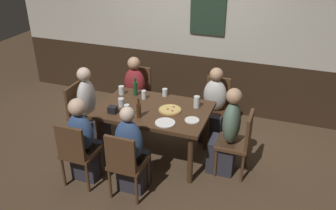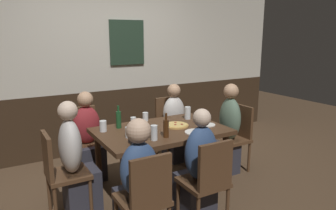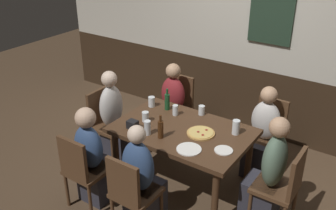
{
  "view_description": "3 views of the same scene",
  "coord_description": "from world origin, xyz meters",
  "px_view_note": "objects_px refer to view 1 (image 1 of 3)",
  "views": [
    {
      "loc": [
        1.58,
        -3.83,
        2.92
      ],
      "look_at": [
        0.23,
        -0.1,
        0.88
      ],
      "focal_mm": 37.97,
      "sensor_mm": 36.0,
      "label": 1
    },
    {
      "loc": [
        -1.69,
        -3.06,
        1.81
      ],
      "look_at": [
        0.12,
        0.04,
        1.0
      ],
      "focal_mm": 34.04,
      "sensor_mm": 36.0,
      "label": 2
    },
    {
      "loc": [
        1.88,
        -3.04,
        2.81
      ],
      "look_at": [
        -0.22,
        0.04,
        0.95
      ],
      "focal_mm": 40.91,
      "sensor_mm": 36.0,
      "label": 3
    }
  ],
  "objects_px": {
    "beer_bottle_green": "(135,88)",
    "plate_white_large": "(165,123)",
    "chair_left_near": "(77,151)",
    "person_left_near": "(84,145)",
    "person_left_far": "(134,97)",
    "chair_mid_near": "(125,162)",
    "pint_glass_amber": "(144,95)",
    "plate_white_small": "(192,120)",
    "chair_head_east": "(239,140)",
    "condiment_caddy": "(113,110)",
    "beer_glass_tall": "(121,103)",
    "beer_glass_half": "(121,91)",
    "chair_head_west": "(81,111)",
    "person_mid_near": "(132,155)",
    "chair_left_far": "(138,91)",
    "tumbler_water": "(197,103)",
    "person_head_east": "(227,137)",
    "person_right_far": "(213,110)",
    "dining_table": "(154,114)",
    "pint_glass_stout": "(165,93)",
    "person_head_west": "(91,113)",
    "beer_bottle_brown": "(139,110)",
    "highball_clear": "(127,111)",
    "pizza": "(170,110)",
    "chair_right_far": "(216,104)"
  },
  "relations": [
    {
      "from": "beer_bottle_green",
      "to": "plate_white_large",
      "type": "height_order",
      "value": "beer_bottle_green"
    },
    {
      "from": "chair_left_near",
      "to": "person_left_near",
      "type": "relative_size",
      "value": 0.78
    },
    {
      "from": "person_left_far",
      "to": "beer_bottle_green",
      "type": "xyz_separation_m",
      "value": [
        0.24,
        -0.44,
        0.38
      ]
    },
    {
      "from": "chair_mid_near",
      "to": "pint_glass_amber",
      "type": "height_order",
      "value": "chair_mid_near"
    },
    {
      "from": "plate_white_large",
      "to": "plate_white_small",
      "type": "bearing_deg",
      "value": 30.62
    },
    {
      "from": "chair_mid_near",
      "to": "person_left_near",
      "type": "distance_m",
      "value": 0.66
    },
    {
      "from": "chair_head_east",
      "to": "person_left_far",
      "type": "xyz_separation_m",
      "value": [
        -1.78,
        0.73,
        -0.03
      ]
    },
    {
      "from": "condiment_caddy",
      "to": "plate_white_large",
      "type": "bearing_deg",
      "value": -1.62
    },
    {
      "from": "person_left_far",
      "to": "beer_glass_tall",
      "type": "bearing_deg",
      "value": -75.92
    },
    {
      "from": "beer_glass_half",
      "to": "beer_bottle_green",
      "type": "height_order",
      "value": "beer_bottle_green"
    },
    {
      "from": "chair_head_west",
      "to": "person_left_far",
      "type": "relative_size",
      "value": 0.79
    },
    {
      "from": "beer_bottle_green",
      "to": "person_mid_near",
      "type": "bearing_deg",
      "value": -68.58
    },
    {
      "from": "chair_head_east",
      "to": "beer_bottle_green",
      "type": "bearing_deg",
      "value": 169.37
    },
    {
      "from": "person_left_near",
      "to": "beer_bottle_green",
      "type": "bearing_deg",
      "value": 76.75
    },
    {
      "from": "person_left_near",
      "to": "person_left_far",
      "type": "distance_m",
      "value": 1.46
    },
    {
      "from": "chair_left_far",
      "to": "chair_head_east",
      "type": "distance_m",
      "value": 2.0
    },
    {
      "from": "pint_glass_amber",
      "to": "tumbler_water",
      "type": "height_order",
      "value": "tumbler_water"
    },
    {
      "from": "person_head_east",
      "to": "beer_glass_tall",
      "type": "relative_size",
      "value": 10.37
    },
    {
      "from": "tumbler_water",
      "to": "person_right_far",
      "type": "bearing_deg",
      "value": 75.84
    },
    {
      "from": "dining_table",
      "to": "pint_glass_stout",
      "type": "bearing_deg",
      "value": 90.51
    },
    {
      "from": "person_head_west",
      "to": "beer_bottle_green",
      "type": "height_order",
      "value": "person_head_west"
    },
    {
      "from": "person_left_far",
      "to": "tumbler_water",
      "type": "bearing_deg",
      "value": -23.53
    },
    {
      "from": "pint_glass_stout",
      "to": "chair_left_near",
      "type": "bearing_deg",
      "value": -116.12
    },
    {
      "from": "person_mid_near",
      "to": "plate_white_large",
      "type": "bearing_deg",
      "value": 57.38
    },
    {
      "from": "dining_table",
      "to": "beer_bottle_brown",
      "type": "height_order",
      "value": "beer_bottle_brown"
    },
    {
      "from": "chair_head_east",
      "to": "person_right_far",
      "type": "xyz_separation_m",
      "value": [
        -0.5,
        0.73,
        -0.03
      ]
    },
    {
      "from": "chair_left_far",
      "to": "beer_bottle_green",
      "type": "height_order",
      "value": "beer_bottle_green"
    },
    {
      "from": "person_left_near",
      "to": "chair_left_near",
      "type": "bearing_deg",
      "value": -90.0
    },
    {
      "from": "chair_mid_near",
      "to": "person_mid_near",
      "type": "relative_size",
      "value": 0.77
    },
    {
      "from": "beer_bottle_green",
      "to": "condiment_caddy",
      "type": "xyz_separation_m",
      "value": [
        -0.06,
        -0.58,
        -0.06
      ]
    },
    {
      "from": "person_head_west",
      "to": "beer_bottle_brown",
      "type": "distance_m",
      "value": 0.99
    },
    {
      "from": "highball_clear",
      "to": "condiment_caddy",
      "type": "xyz_separation_m",
      "value": [
        -0.21,
        0.01,
        -0.02
      ]
    },
    {
      "from": "plate_white_small",
      "to": "highball_clear",
      "type": "bearing_deg",
      "value": -168.67
    },
    {
      "from": "pizza",
      "to": "beer_glass_tall",
      "type": "bearing_deg",
      "value": -170.64
    },
    {
      "from": "chair_head_east",
      "to": "plate_white_large",
      "type": "relative_size",
      "value": 3.54
    },
    {
      "from": "person_head_west",
      "to": "beer_bottle_green",
      "type": "distance_m",
      "value": 0.74
    },
    {
      "from": "beer_glass_half",
      "to": "beer_glass_tall",
      "type": "distance_m",
      "value": 0.38
    },
    {
      "from": "chair_head_east",
      "to": "person_left_near",
      "type": "height_order",
      "value": "person_left_near"
    },
    {
      "from": "chair_head_east",
      "to": "person_mid_near",
      "type": "distance_m",
      "value": 1.36
    },
    {
      "from": "chair_right_far",
      "to": "chair_mid_near",
      "type": "height_order",
      "value": "same"
    },
    {
      "from": "person_left_near",
      "to": "tumbler_water",
      "type": "bearing_deg",
      "value": 39.69
    },
    {
      "from": "chair_right_far",
      "to": "pint_glass_amber",
      "type": "height_order",
      "value": "chair_right_far"
    },
    {
      "from": "dining_table",
      "to": "chair_left_near",
      "type": "distance_m",
      "value": 1.11
    },
    {
      "from": "beer_glass_tall",
      "to": "plate_white_large",
      "type": "height_order",
      "value": "beer_glass_tall"
    },
    {
      "from": "tumbler_water",
      "to": "plate_white_small",
      "type": "xyz_separation_m",
      "value": [
        0.05,
        -0.37,
        -0.06
      ]
    },
    {
      "from": "chair_head_west",
      "to": "pint_glass_stout",
      "type": "relative_size",
      "value": 8.0
    },
    {
      "from": "person_head_west",
      "to": "person_left_far",
      "type": "bearing_deg",
      "value": 64.9
    },
    {
      "from": "pint_glass_stout",
      "to": "condiment_caddy",
      "type": "height_order",
      "value": "pint_glass_stout"
    },
    {
      "from": "chair_left_near",
      "to": "person_mid_near",
      "type": "relative_size",
      "value": 0.77
    },
    {
      "from": "tumbler_water",
      "to": "beer_bottle_green",
      "type": "relative_size",
      "value": 0.6
    }
  ]
}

